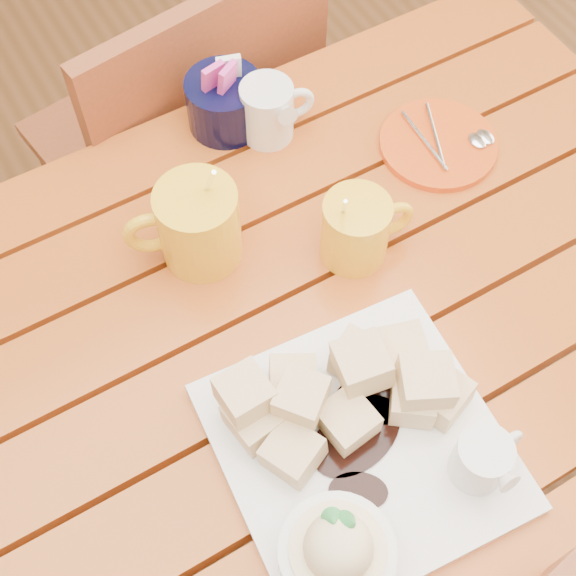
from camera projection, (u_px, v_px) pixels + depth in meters
ground at (290, 515)px, 1.58m from camera, size 5.00×5.00×0.00m
table at (291, 381)px, 1.03m from camera, size 1.20×0.79×0.75m
dessert_plate at (357, 457)px, 0.83m from camera, size 0.31×0.31×0.12m
coffee_mug_left at (196, 224)px, 0.95m from camera, size 0.14×0.10×0.17m
coffee_mug_right at (357, 229)px, 0.96m from camera, size 0.12×0.08×0.14m
cream_pitcher at (269, 110)px, 1.06m from camera, size 0.10×0.09×0.09m
sugar_caddy at (224, 102)px, 1.07m from camera, size 0.10×0.10×0.11m
orange_saucer at (439, 144)px, 1.08m from camera, size 0.16×0.16×0.02m
chair_far at (188, 147)px, 1.42m from camera, size 0.47×0.47×0.88m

